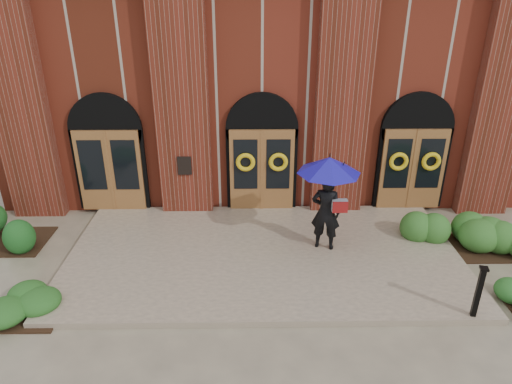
{
  "coord_description": "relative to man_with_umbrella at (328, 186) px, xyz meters",
  "views": [
    {
      "loc": [
        -0.34,
        -9.87,
        6.49
      ],
      "look_at": [
        -0.19,
        1.0,
        1.47
      ],
      "focal_mm": 32.0,
      "sensor_mm": 36.0,
      "label": 1
    }
  ],
  "objects": [
    {
      "name": "hedge_wall_right",
      "position": [
        3.62,
        0.09,
        -1.5
      ],
      "size": [
        3.15,
        1.26,
        0.81
      ],
      "primitive_type": "ellipsoid",
      "color": "#2C5F21",
      "rests_on": "ground"
    },
    {
      "name": "ground",
      "position": [
        -1.58,
        -0.41,
        -1.91
      ],
      "size": [
        90.0,
        90.0,
        0.0
      ],
      "primitive_type": "plane",
      "color": "gray",
      "rests_on": "ground"
    },
    {
      "name": "landing",
      "position": [
        -1.58,
        -0.26,
        -1.83
      ],
      "size": [
        10.0,
        5.3,
        0.15
      ],
      "primitive_type": "cube",
      "color": "tan",
      "rests_on": "ground"
    },
    {
      "name": "metal_post",
      "position": [
        2.72,
        -2.76,
        -1.13
      ],
      "size": [
        0.19,
        0.19,
        1.19
      ],
      "rotation": [
        0.0,
        0.0,
        -0.21
      ],
      "color": "black",
      "rests_on": "landing"
    },
    {
      "name": "church_building",
      "position": [
        -1.58,
        8.38,
        1.6
      ],
      "size": [
        16.2,
        12.53,
        7.0
      ],
      "color": "maroon",
      "rests_on": "ground"
    },
    {
      "name": "man_with_umbrella",
      "position": [
        0.0,
        0.0,
        0.0
      ],
      "size": [
        1.95,
        1.95,
        2.51
      ],
      "rotation": [
        0.0,
        0.0,
        2.86
      ],
      "color": "black",
      "rests_on": "landing"
    },
    {
      "name": "hedge_front_left",
      "position": [
        -6.68,
        -2.41,
        -1.68
      ],
      "size": [
        1.25,
        1.08,
        0.44
      ],
      "primitive_type": "ellipsoid",
      "color": "#23541C",
      "rests_on": "ground"
    }
  ]
}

